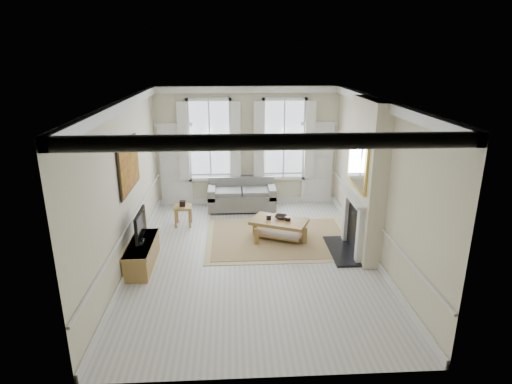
{
  "coord_description": "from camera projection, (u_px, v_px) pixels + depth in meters",
  "views": [
    {
      "loc": [
        -0.41,
        -8.4,
        4.3
      ],
      "look_at": [
        0.1,
        0.82,
        1.25
      ],
      "focal_mm": 30.0,
      "sensor_mm": 36.0,
      "label": 1
    }
  ],
  "objects": [
    {
      "name": "right_wall",
      "position": [
        377.0,
        182.0,
        8.94
      ],
      "size": [
        0.0,
        7.2,
        7.2
      ],
      "primitive_type": "plane",
      "rotation": [
        1.57,
        0.0,
        -1.57
      ],
      "color": "beige",
      "rests_on": "floor"
    },
    {
      "name": "tv_stand",
      "position": [
        142.0,
        254.0,
        8.92
      ],
      "size": [
        0.48,
        1.48,
        0.53
      ],
      "primitive_type": "cube",
      "color": "olive",
      "rests_on": "floor"
    },
    {
      "name": "back_wall",
      "position": [
        247.0,
        147.0,
        12.21
      ],
      "size": [
        5.2,
        0.0,
        5.2
      ],
      "primitive_type": "plane",
      "rotation": [
        1.57,
        0.0,
        0.0
      ],
      "color": "beige",
      "rests_on": "floor"
    },
    {
      "name": "window_left",
      "position": [
        210.0,
        140.0,
        12.05
      ],
      "size": [
        1.26,
        0.2,
        2.2
      ],
      "primitive_type": null,
      "color": "#B2BCC6",
      "rests_on": "back_wall"
    },
    {
      "name": "ceramic_pot_a",
      "position": [
        269.0,
        217.0,
        10.16
      ],
      "size": [
        0.12,
        0.12,
        0.12
      ],
      "primitive_type": "cylinder",
      "color": "black",
      "rests_on": "coffee_table"
    },
    {
      "name": "chimney_breast",
      "position": [
        366.0,
        179.0,
        9.12
      ],
      "size": [
        0.35,
        1.7,
        3.38
      ],
      "primitive_type": "cube",
      "color": "beige",
      "rests_on": "floor"
    },
    {
      "name": "coffee_table",
      "position": [
        279.0,
        223.0,
        10.17
      ],
      "size": [
        1.49,
        1.21,
        0.48
      ],
      "rotation": [
        0.0,
        0.0,
        -0.42
      ],
      "color": "olive",
      "rests_on": "rug"
    },
    {
      "name": "side_table",
      "position": [
        183.0,
        210.0,
        10.97
      ],
      "size": [
        0.45,
        0.45,
        0.53
      ],
      "rotation": [
        0.0,
        0.0,
        0.05
      ],
      "color": "olive",
      "rests_on": "floor"
    },
    {
      "name": "rug",
      "position": [
        279.0,
        238.0,
        10.3
      ],
      "size": [
        3.5,
        2.6,
        0.02
      ],
      "primitive_type": "cube",
      "color": "#9E7752",
      "rests_on": "floor"
    },
    {
      "name": "left_wall",
      "position": [
        125.0,
        186.0,
        8.66
      ],
      "size": [
        0.0,
        7.2,
        7.2
      ],
      "primitive_type": "plane",
      "rotation": [
        1.57,
        0.0,
        1.57
      ],
      "color": "beige",
      "rests_on": "floor"
    },
    {
      "name": "tv",
      "position": [
        140.0,
        225.0,
        8.72
      ],
      "size": [
        0.08,
        0.9,
        0.68
      ],
      "color": "black",
      "rests_on": "tv_stand"
    },
    {
      "name": "sofa",
      "position": [
        242.0,
        197.0,
        12.16
      ],
      "size": [
        1.88,
        0.92,
        0.87
      ],
      "color": "#61615E",
      "rests_on": "floor"
    },
    {
      "name": "bowl",
      "position": [
        281.0,
        217.0,
        10.23
      ],
      "size": [
        0.39,
        0.39,
        0.07
      ],
      "primitive_type": "imported",
      "rotation": [
        0.0,
        0.0,
        -0.41
      ],
      "color": "black",
      "rests_on": "coffee_table"
    },
    {
      "name": "mirror",
      "position": [
        357.0,
        163.0,
        9.0
      ],
      "size": [
        0.06,
        1.26,
        1.06
      ],
      "primitive_type": "cube",
      "color": "gold",
      "rests_on": "chimney_breast"
    },
    {
      "name": "ceramic_pot_b",
      "position": [
        288.0,
        219.0,
        10.1
      ],
      "size": [
        0.13,
        0.13,
        0.09
      ],
      "primitive_type": "cylinder",
      "color": "black",
      "rests_on": "coffee_table"
    },
    {
      "name": "window_right",
      "position": [
        284.0,
        140.0,
        12.16
      ],
      "size": [
        1.26,
        0.2,
        2.2
      ],
      "primitive_type": null,
      "color": "#B2BCC6",
      "rests_on": "back_wall"
    },
    {
      "name": "ceiling",
      "position": [
        253.0,
        100.0,
        8.27
      ],
      "size": [
        7.2,
        7.2,
        0.0
      ],
      "primitive_type": "plane",
      "rotation": [
        3.14,
        0.0,
        0.0
      ],
      "color": "white",
      "rests_on": "back_wall"
    },
    {
      "name": "floor",
      "position": [
        253.0,
        258.0,
        9.33
      ],
      "size": [
        7.2,
        7.2,
        0.0
      ],
      "primitive_type": "plane",
      "color": "#B7B5AD",
      "rests_on": "ground"
    },
    {
      "name": "door_right",
      "position": [
        317.0,
        165.0,
        12.46
      ],
      "size": [
        0.9,
        0.08,
        2.3
      ],
      "primitive_type": "cube",
      "color": "silver",
      "rests_on": "floor"
    },
    {
      "name": "door_left",
      "position": [
        176.0,
        167.0,
        12.24
      ],
      "size": [
        0.9,
        0.08,
        2.3
      ],
      "primitive_type": "cube",
      "color": "silver",
      "rests_on": "floor"
    },
    {
      "name": "fireplace",
      "position": [
        352.0,
        221.0,
        9.41
      ],
      "size": [
        0.21,
        1.45,
        1.33
      ],
      "color": "silver",
      "rests_on": "floor"
    },
    {
      "name": "hearth",
      "position": [
        341.0,
        251.0,
        9.62
      ],
      "size": [
        0.55,
        1.5,
        0.05
      ],
      "primitive_type": "cube",
      "color": "black",
      "rests_on": "floor"
    },
    {
      "name": "painting",
      "position": [
        129.0,
        165.0,
        8.84
      ],
      "size": [
        0.05,
        1.66,
        1.06
      ],
      "primitive_type": "cube",
      "color": "#B6801F",
      "rests_on": "left_wall"
    }
  ]
}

